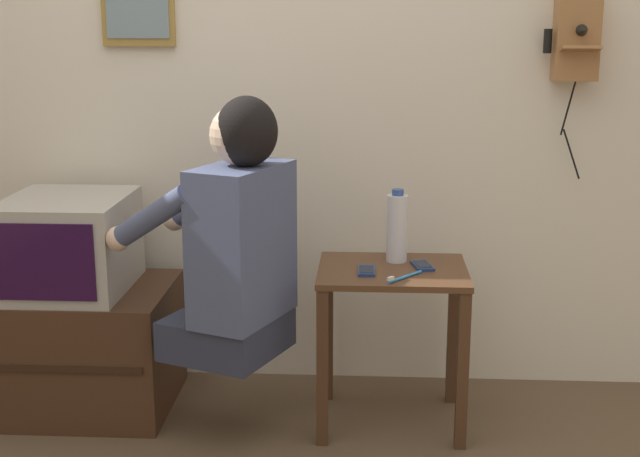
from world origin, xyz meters
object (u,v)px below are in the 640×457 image
object	(u,v)px
person	(235,238)
toothbrush	(403,277)
wall_phone_antique	(576,36)
water_bottle	(397,228)
cell_phone_spare	(422,266)
television	(68,244)
cell_phone_held	(367,271)

from	to	relation	value
person	toothbrush	bearing A→B (deg)	-64.94
wall_phone_antique	water_bottle	bearing A→B (deg)	-158.09
cell_phone_spare	wall_phone_antique	bearing A→B (deg)	19.24
water_bottle	cell_phone_spare	bearing A→B (deg)	-40.21
wall_phone_antique	cell_phone_spare	xyz separation A→B (m)	(-0.57, -0.34, -0.81)
television	water_bottle	bearing A→B (deg)	1.19
cell_phone_held	cell_phone_spare	bearing A→B (deg)	20.63
television	cell_phone_spare	bearing A→B (deg)	-2.23
toothbrush	television	bearing A→B (deg)	30.31
wall_phone_antique	cell_phone_spare	world-z (taller)	wall_phone_antique
wall_phone_antique	toothbrush	xyz separation A→B (m)	(-0.65, -0.50, -0.81)
cell_phone_held	water_bottle	bearing A→B (deg)	54.17
person	cell_phone_held	xyz separation A→B (m)	(0.45, 0.10, -0.14)
television	cell_phone_spare	distance (m)	1.32
wall_phone_antique	cell_phone_spare	bearing A→B (deg)	-148.98
water_bottle	toothbrush	distance (m)	0.26
wall_phone_antique	toothbrush	size ratio (longest dim) A/B	4.98
water_bottle	toothbrush	size ratio (longest dim) A/B	1.82
television	wall_phone_antique	world-z (taller)	wall_phone_antique
person	wall_phone_antique	distance (m)	1.49
television	toothbrush	distance (m)	1.26
wall_phone_antique	cell_phone_held	world-z (taller)	wall_phone_antique
water_bottle	cell_phone_held	bearing A→B (deg)	-125.49
television	toothbrush	bearing A→B (deg)	-9.36
cell_phone_spare	toothbrush	bearing A→B (deg)	-128.01
cell_phone_held	cell_phone_spare	size ratio (longest dim) A/B	0.93
person	television	bearing A→B (deg)	93.67
cell_phone_held	toothbrush	distance (m)	0.15
water_bottle	toothbrush	xyz separation A→B (m)	(0.02, -0.23, -0.12)
wall_phone_antique	water_bottle	size ratio (longest dim) A/B	2.73
wall_phone_antique	cell_phone_held	xyz separation A→B (m)	(-0.77, -0.42, -0.81)
person	water_bottle	xyz separation A→B (m)	(0.56, 0.25, -0.02)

